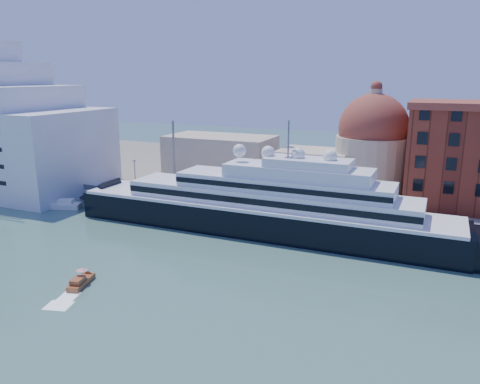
% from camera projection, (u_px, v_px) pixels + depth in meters
% --- Properties ---
extents(ground, '(400.00, 400.00, 0.00)m').
position_uv_depth(ground, '(176.00, 269.00, 76.26)').
color(ground, '#355D53').
rests_on(ground, ground).
extents(quay, '(180.00, 10.00, 2.50)m').
position_uv_depth(quay, '(254.00, 209.00, 106.17)').
color(quay, gray).
rests_on(quay, ground).
extents(land, '(260.00, 72.00, 2.00)m').
position_uv_depth(land, '(304.00, 175.00, 142.67)').
color(land, slate).
rests_on(land, ground).
extents(quay_fence, '(180.00, 0.10, 1.20)m').
position_uv_depth(quay_fence, '(246.00, 206.00, 101.73)').
color(quay_fence, slate).
rests_on(quay_fence, quay).
extents(superyacht, '(88.21, 12.23, 26.36)m').
position_uv_depth(superyacht, '(247.00, 208.00, 94.46)').
color(superyacht, black).
rests_on(superyacht, ground).
extents(service_barge, '(10.81, 6.69, 2.31)m').
position_uv_depth(service_barge, '(60.00, 205.00, 110.99)').
color(service_barge, white).
rests_on(service_barge, ground).
extents(water_taxi, '(3.30, 5.97, 2.69)m').
position_uv_depth(water_taxi, '(81.00, 281.00, 70.11)').
color(water_taxi, brown).
rests_on(water_taxi, ground).
extents(church, '(66.00, 18.00, 25.50)m').
position_uv_depth(church, '(310.00, 153.00, 122.42)').
color(church, beige).
rests_on(church, land).
extents(lamp_posts, '(120.80, 2.40, 18.00)m').
position_uv_depth(lamp_posts, '(200.00, 168.00, 107.47)').
color(lamp_posts, slate).
rests_on(lamp_posts, quay).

